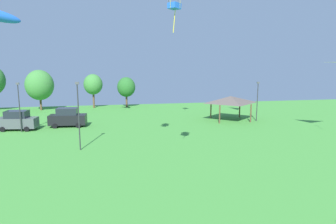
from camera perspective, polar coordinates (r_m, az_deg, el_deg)
name	(u,v)px	position (r m, az deg, el deg)	size (l,w,h in m)	color
kite_flying_0	(174,0)	(22.50, 1.21, 20.50)	(1.03, 1.03, 2.86)	blue
parked_car_leftmost	(17,121)	(42.45, -26.77, -1.47)	(4.96, 2.54, 2.50)	#4C5156
parked_car_second_from_left	(68,118)	(42.06, -18.56, -1.00)	(4.89, 2.33, 2.54)	black
park_pavilion	(231,100)	(44.90, 11.84, 2.32)	(6.05, 5.06, 3.60)	brown
light_post_0	(79,112)	(30.25, -16.68, -0.08)	(0.36, 0.20, 6.72)	#2D2D33
light_post_1	(257,99)	(45.18, 16.66, 2.40)	(0.36, 0.20, 5.74)	#2D2D33
light_post_2	(19,104)	(40.70, -26.47, 1.30)	(0.36, 0.20, 6.11)	#2D2D33
treeline_tree_1	(40,85)	(57.58, -23.28, 4.73)	(4.85, 4.85, 7.15)	brown
treeline_tree_2	(93,84)	(57.36, -14.08, 5.11)	(3.45, 3.45, 6.29)	brown
treeline_tree_3	(126,87)	(57.15, -7.95, 4.71)	(3.39, 3.39, 5.68)	brown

